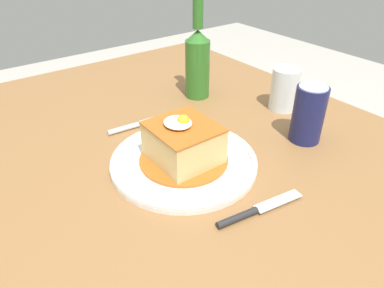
{
  "coord_description": "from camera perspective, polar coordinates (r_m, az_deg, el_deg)",
  "views": [
    {
      "loc": [
        0.48,
        -0.36,
        1.15
      ],
      "look_at": [
        0.02,
        -0.02,
        0.78
      ],
      "focal_mm": 33.08,
      "sensor_mm": 36.0,
      "label": 1
    }
  ],
  "objects": [
    {
      "name": "drinking_glass",
      "position": [
        0.91,
        14.61,
        8.13
      ],
      "size": [
        0.07,
        0.07,
        0.1
      ],
      "color": "silver",
      "rests_on": "dining_table"
    },
    {
      "name": "sandwich_meal",
      "position": [
        0.67,
        -1.4,
        0.0
      ],
      "size": [
        0.17,
        0.17,
        0.1
      ],
      "color": "#B75B1E",
      "rests_on": "main_plate"
    },
    {
      "name": "main_plate",
      "position": [
        0.69,
        -1.33,
        -2.71
      ],
      "size": [
        0.28,
        0.28,
        0.02
      ],
      "color": "white",
      "rests_on": "dining_table"
    },
    {
      "name": "beer_bottle_green",
      "position": [
        0.93,
        0.9,
        13.36
      ],
      "size": [
        0.06,
        0.06,
        0.27
      ],
      "color": "#2D6B23",
      "rests_on": "dining_table"
    },
    {
      "name": "fork",
      "position": [
        0.82,
        -9.61,
        2.86
      ],
      "size": [
        0.03,
        0.14,
        0.01
      ],
      "color": "silver",
      "rests_on": "dining_table"
    },
    {
      "name": "dining_table",
      "position": [
        0.79,
        -0.1,
        -7.77
      ],
      "size": [
        1.26,
        0.93,
        0.74
      ],
      "color": "olive",
      "rests_on": "ground_plane"
    },
    {
      "name": "soda_can",
      "position": [
        0.78,
        18.25,
        4.6
      ],
      "size": [
        0.07,
        0.07,
        0.12
      ],
      "color": "#191E51",
      "rests_on": "dining_table"
    },
    {
      "name": "knife",
      "position": [
        0.59,
        9.27,
        -10.89
      ],
      "size": [
        0.04,
        0.17,
        0.01
      ],
      "color": "#262628",
      "rests_on": "dining_table"
    }
  ]
}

